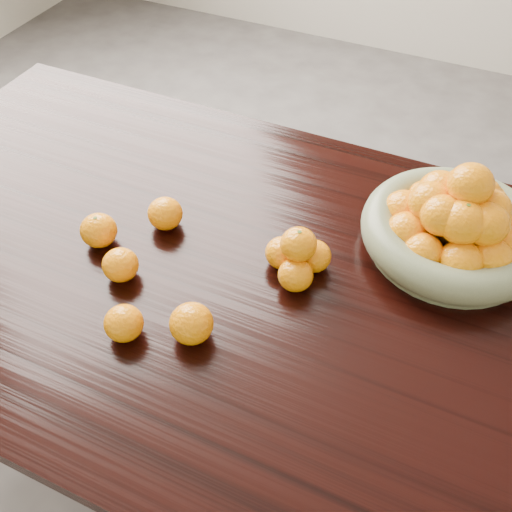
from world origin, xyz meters
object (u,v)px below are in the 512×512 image
at_px(dining_table, 279,312).
at_px(loose_orange_0, 99,230).
at_px(orange_pyramid, 298,257).
at_px(fruit_bowl, 455,225).

height_order(dining_table, loose_orange_0, loose_orange_0).
distance_m(dining_table, orange_pyramid, 0.14).
distance_m(fruit_bowl, orange_pyramid, 0.33).
height_order(fruit_bowl, loose_orange_0, fruit_bowl).
bearing_deg(dining_table, orange_pyramid, 67.69).
height_order(orange_pyramid, loose_orange_0, orange_pyramid).
xyz_separation_m(dining_table, fruit_bowl, (0.28, 0.24, 0.15)).
bearing_deg(fruit_bowl, orange_pyramid, -142.86).
bearing_deg(dining_table, loose_orange_0, -172.60).
bearing_deg(dining_table, fruit_bowl, 40.73).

